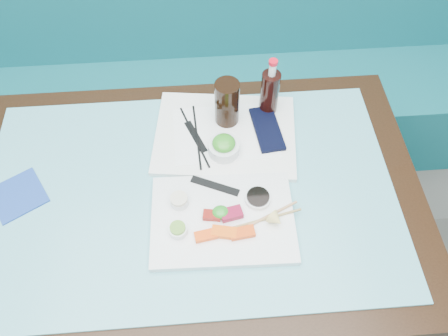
{
  "coord_description": "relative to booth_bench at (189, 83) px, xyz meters",
  "views": [
    {
      "loc": [
        0.05,
        0.78,
        1.87
      ],
      "look_at": [
        0.11,
        1.5,
        0.8
      ],
      "focal_mm": 35.0,
      "sensor_mm": 36.0,
      "label": 1
    }
  ],
  "objects": [
    {
      "name": "salmon_left",
      "position": [
        0.04,
        -1.0,
        0.41
      ],
      "size": [
        0.07,
        0.04,
        0.01
      ],
      "primitive_type": "cube",
      "rotation": [
        0.0,
        0.0,
        0.17
      ],
      "color": "#FF490A",
      "rests_on": "sashimi_plate"
    },
    {
      "name": "wasabi_fill",
      "position": [
        -0.03,
        -0.98,
        0.43
      ],
      "size": [
        0.05,
        0.05,
        0.01
      ],
      "primitive_type": "cylinder",
      "rotation": [
        0.0,
        0.0,
        0.28
      ],
      "color": "#639A31",
      "rests_on": "ramekin_wasabi"
    },
    {
      "name": "cola_bottle_neck",
      "position": [
        0.27,
        -0.54,
        0.58
      ],
      "size": [
        0.03,
        0.03,
        0.04
      ],
      "primitive_type": "cylinder",
      "rotation": [
        0.0,
        0.0,
        -0.32
      ],
      "color": "white",
      "rests_on": "cola_bottle_body"
    },
    {
      "name": "tuna_right",
      "position": [
        0.12,
        -0.94,
        0.41
      ],
      "size": [
        0.07,
        0.05,
        0.02
      ],
      "primitive_type": "cube",
      "rotation": [
        0.0,
        0.0,
        0.2
      ],
      "color": "maroon",
      "rests_on": "sashimi_plate"
    },
    {
      "name": "tray_sleeve",
      "position": [
        0.03,
        -0.65,
        0.4
      ],
      "size": [
        0.07,
        0.14,
        0.0
      ],
      "primitive_type": "cube",
      "rotation": [
        0.0,
        0.0,
        0.38
      ],
      "color": "black",
      "rests_on": "serving_tray"
    },
    {
      "name": "wooden_chopstick_a",
      "position": [
        0.2,
        -0.96,
        0.41
      ],
      "size": [
        0.21,
        0.1,
        0.01
      ],
      "primitive_type": "cylinder",
      "rotation": [
        1.57,
        0.0,
        -1.15
      ],
      "color": "tan",
      "rests_on": "sashimi_plate"
    },
    {
      "name": "seaweed_garnish",
      "position": [
        0.09,
        -0.93,
        0.42
      ],
      "size": [
        0.06,
        0.06,
        0.03
      ],
      "primitive_type": "ellipsoid",
      "rotation": [
        0.0,
        0.0,
        -0.36
      ],
      "color": "#248E20",
      "rests_on": "sashimi_plate"
    },
    {
      "name": "serving_tray",
      "position": [
        0.12,
        -0.64,
        0.39
      ],
      "size": [
        0.49,
        0.39,
        0.02
      ],
      "primitive_type": "cube",
      "rotation": [
        0.0,
        0.0,
        -0.13
      ],
      "color": "white",
      "rests_on": "glass_top"
    },
    {
      "name": "navy_pouch",
      "position": [
        0.26,
        -0.64,
        0.41
      ],
      "size": [
        0.1,
        0.19,
        0.01
      ],
      "primitive_type": "cube",
      "rotation": [
        0.0,
        0.0,
        0.12
      ],
      "color": "black",
      "rests_on": "serving_tray"
    },
    {
      "name": "salmon_mid",
      "position": [
        0.09,
        -0.99,
        0.41
      ],
      "size": [
        0.07,
        0.05,
        0.02
      ],
      "primitive_type": "cube",
      "rotation": [
        0.0,
        0.0,
        -0.2
      ],
      "color": "#FF570A",
      "rests_on": "sashimi_plate"
    },
    {
      "name": "ramekin_ginger",
      "position": [
        -0.03,
        -0.89,
        0.41
      ],
      "size": [
        0.06,
        0.06,
        0.02
      ],
      "primitive_type": "cylinder",
      "rotation": [
        0.0,
        0.0,
        0.24
      ],
      "color": "white",
      "rests_on": "sashimi_plate"
    },
    {
      "name": "cola_glass",
      "position": [
        0.13,
        -0.58,
        0.48
      ],
      "size": [
        0.1,
        0.1,
        0.16
      ],
      "primitive_type": "cylinder",
      "rotation": [
        0.0,
        0.0,
        0.28
      ],
      "color": "black",
      "rests_on": "serving_tray"
    },
    {
      "name": "booth_bench",
      "position": [
        0.0,
        0.0,
        0.0
      ],
      "size": [
        3.0,
        0.56,
        1.17
      ],
      "color": "#106169",
      "rests_on": "ground"
    },
    {
      "name": "sashimi_plate",
      "position": [
        0.09,
        -0.94,
        0.39
      ],
      "size": [
        0.41,
        0.3,
        0.02
      ],
      "primitive_type": "cube",
      "rotation": [
        0.0,
        0.0,
        -0.03
      ],
      "color": "white",
      "rests_on": "glass_top"
    },
    {
      "name": "salmon_right",
      "position": [
        0.14,
        -1.0,
        0.41
      ],
      "size": [
        0.07,
        0.04,
        0.02
      ],
      "primitive_type": "cube",
      "rotation": [
        0.0,
        0.0,
        0.13
      ],
      "color": "#E84109",
      "rests_on": "sashimi_plate"
    },
    {
      "name": "lemon_wedge",
      "position": [
        0.24,
        -0.97,
        0.43
      ],
      "size": [
        0.06,
        0.06,
        0.04
      ],
      "primitive_type": "cone",
      "rotation": [
        1.57,
        0.0,
        0.7
      ],
      "color": "#FFDD78",
      "rests_on": "sashimi_plate"
    },
    {
      "name": "black_chopstick_b",
      "position": [
        0.03,
        -0.65,
        0.4
      ],
      "size": [
        0.02,
        0.26,
        0.01
      ],
      "primitive_type": "cylinder",
      "rotation": [
        1.57,
        0.0,
        0.05
      ],
      "color": "black",
      "rests_on": "serving_tray"
    },
    {
      "name": "fork",
      "position": [
        0.25,
        -0.53,
        0.41
      ],
      "size": [
        0.03,
        0.09,
        0.01
      ],
      "primitive_type": "cylinder",
      "rotation": [
        1.57,
        0.0,
        -0.19
      ],
      "color": "silver",
      "rests_on": "serving_tray"
    },
    {
      "name": "wooden_chopstick_b",
      "position": [
        0.21,
        -0.96,
        0.41
      ],
      "size": [
        0.21,
        0.05,
        0.01
      ],
      "primitive_type": "cylinder",
      "rotation": [
        1.57,
        0.0,
        -1.36
      ],
      "color": "#997E48",
      "rests_on": "sashimi_plate"
    },
    {
      "name": "dining_table",
      "position": [
        0.0,
        -0.84,
        0.29
      ],
      "size": [
        1.4,
        0.9,
        0.75
      ],
      "color": "black",
      "rests_on": "ground"
    },
    {
      "name": "soy_fill",
      "position": [
        0.2,
        -0.89,
        0.42
      ],
      "size": [
        0.08,
        0.08,
        0.01
      ],
      "primitive_type": "cylinder",
      "rotation": [
        0.0,
        0.0,
        -0.3
      ],
      "color": "black",
      "rests_on": "soy_dish"
    },
    {
      "name": "seaweed_salad",
      "position": [
        0.11,
        -0.71,
        0.44
      ],
      "size": [
        0.08,
        0.08,
        0.04
      ],
      "primitive_type": "ellipsoid",
      "rotation": [
        0.0,
        0.0,
        0.09
      ],
      "color": "#2E891F",
      "rests_on": "seaweed_bowl"
    },
    {
      "name": "seaweed_bowl",
      "position": [
        0.11,
        -0.71,
        0.42
      ],
      "size": [
        0.11,
        0.11,
        0.04
      ],
      "primitive_type": "cylinder",
      "rotation": [
        0.0,
        0.0,
        -0.11
      ],
      "color": "silver",
      "rests_on": "serving_tray"
    },
    {
      "name": "paper_placemat",
      "position": [
        0.12,
        -0.64,
        0.4
      ],
      "size": [
        0.33,
        0.24,
        0.0
      ],
      "primitive_type": "cube",
      "rotation": [
        0.0,
        0.0,
        0.03
      ],
      "color": "white",
      "rests_on": "serving_tray"
    },
    {
      "name": "ginger_fill",
      "position": [
        -0.03,
        -0.89,
        0.43
      ],
      "size": [
        0.07,
        0.07,
        0.01
      ],
      "primitive_type": "cylinder",
      "rotation": [
        0.0,
        0.0,
        -0.4
      ],
      "color": "beige",
      "rests_on": "ramekin_ginger"
    },
    {
      "name": "tuna_left",
      "position": [
        0.06,
        -0.94,
        0.41
      ],
      "size": [
        0.05,
        0.04,
        0.02
      ],
      "primitive_type": "cube",
      "rotation": [
        0.0,
        0.0,
        -0.16
      ],
      "color": "maroon",
      "rests_on": "sashimi_plate"
    },
    {
      "name": "ramekin_wasabi",
      "position": [
        -0.03,
        -0.98,
        0.41
      ],
      "size": [
        0.07,
        0.07,
        0.02
      ],
      "primitive_type": "cylinder",
      "rotation": [
        0.0,
        0.0,
        0.36
      ],
      "color": "white",
      "rests_on": "sashimi_plate"
    },
    {
      "name": "black_chopstick_a",
      "position": [
        0.02,
        -0.65,
        0.4
      ],
      "size": [
        0.09,
        0.25,
        0.01
      ],
      "primitive_type": "cylinder",
      "rotation": [
        1.57,
        0.0,
        0.32
      ],
      "color": "black",
      "rests_on": "serving_tray"
    },
    {
      "name": "cola_bottle_cap",
      "position": [
        0.27,
        -0.54,
        0.6
      ],
      "size": [
        0.04,
        0.04,
        0.01
      ],
      "primitive_type": "cylinder",
      "rotation": [
        0.0,
        0.0,
        -0.33
      ],
      "color": "red",
      "rests_on": "cola_bottle_neck"
    },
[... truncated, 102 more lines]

